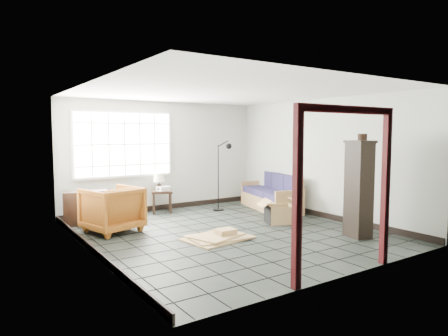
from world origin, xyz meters
TOP-DOWN VIEW (x-y plane):
  - ground at (0.00, 0.00)m, footprint 5.50×5.50m
  - room_shell at (0.00, 0.03)m, footprint 5.02×5.52m
  - window_panel at (-1.00, 2.70)m, footprint 2.32×0.08m
  - doorway_trim at (0.00, -2.70)m, footprint 1.80×0.08m
  - futon_sofa at (2.21, 1.29)m, footprint 1.17×2.07m
  - armchair at (-1.78, 1.24)m, footprint 1.11×1.07m
  - side_table at (-0.23, 2.40)m, footprint 0.62×0.62m
  - table_lamp at (-0.26, 2.47)m, footprint 0.26×0.26m
  - projector at (-0.21, 2.35)m, footprint 0.30×0.25m
  - floor_lamp at (1.14, 1.86)m, footprint 0.44×0.31m
  - console_shelf at (-2.02, 2.15)m, footprint 0.93×0.51m
  - tall_shelf at (1.75, -1.56)m, footprint 0.45×0.54m
  - pot at (1.80, -1.57)m, footprint 0.18×0.18m
  - open_box at (1.34, 0.05)m, footprint 0.99×0.73m
  - cardboard_pile at (-0.39, -0.30)m, footprint 1.24×0.96m

SIDE VIEW (x-z plane):
  - ground at x=0.00m, z-range 0.00..0.00m
  - cardboard_pile at x=-0.39m, z-range -0.04..0.13m
  - open_box at x=1.34m, z-range -0.07..0.44m
  - futon_sofa at x=2.21m, z-range -0.12..0.75m
  - console_shelf at x=-2.02m, z-range 0.00..0.68m
  - side_table at x=-0.23m, z-range 0.17..0.69m
  - armchair at x=-1.78m, z-range 0.00..0.94m
  - projector at x=-0.21m, z-range 0.52..0.62m
  - table_lamp at x=-0.26m, z-range 0.60..1.01m
  - tall_shelf at x=1.75m, z-range 0.02..1.74m
  - floor_lamp at x=1.14m, z-range 0.06..1.74m
  - doorway_trim at x=0.00m, z-range 0.28..2.48m
  - window_panel at x=-1.00m, z-range 0.84..2.36m
  - room_shell at x=0.00m, z-range 0.37..2.98m
  - pot at x=1.80m, z-range 1.72..1.84m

